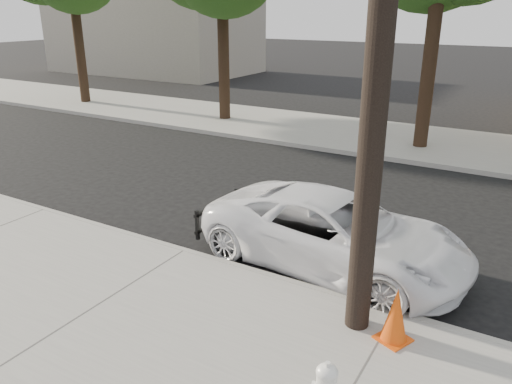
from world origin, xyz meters
TOP-DOWN VIEW (x-y plane):
  - ground at (0.00, 0.00)m, footprint 120.00×120.00m
  - near_sidewalk at (0.00, -4.30)m, footprint 90.00×4.40m
  - far_sidewalk at (0.00, 8.50)m, footprint 90.00×5.00m
  - curb_near at (0.00, -2.10)m, footprint 90.00×0.12m
  - building_far at (-20.00, 20.00)m, footprint 14.00×8.00m
  - police_cruiser at (2.54, -0.99)m, footprint 5.01×2.67m
  - traffic_cone at (4.16, -2.79)m, footprint 0.54×0.54m

SIDE VIEW (x-z plane):
  - ground at x=0.00m, z-range 0.00..0.00m
  - near_sidewalk at x=0.00m, z-range 0.00..0.15m
  - far_sidewalk at x=0.00m, z-range 0.00..0.15m
  - curb_near at x=0.00m, z-range -0.01..0.15m
  - traffic_cone at x=4.16m, z-range 0.14..0.94m
  - police_cruiser at x=2.54m, z-range 0.00..1.34m
  - building_far at x=-20.00m, z-range 0.00..5.00m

